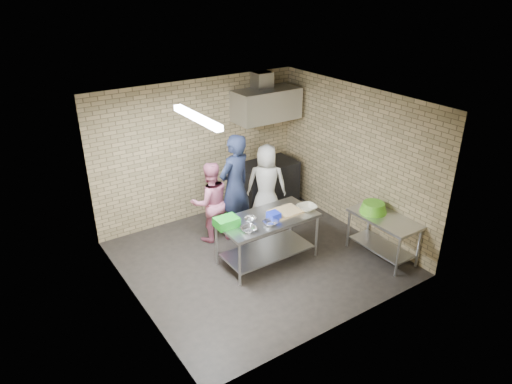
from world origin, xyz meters
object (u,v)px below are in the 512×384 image
stove (267,183)px  bottle_red (263,106)px  man_navy (235,187)px  woman_white (266,184)px  prep_table (267,239)px  blue_tub (274,216)px  side_counter (382,237)px  woman_pink (210,202)px  green_basin (373,207)px  green_crate (227,222)px  bottle_green (279,104)px

stove → bottle_red: (0.05, 0.24, 1.58)m
man_navy → woman_white: size_ratio=1.25×
prep_table → bottle_red: bottle_red is taller
prep_table → bottle_red: size_ratio=9.06×
stove → blue_tub: blue_tub is taller
bottle_red → man_navy: size_ratio=0.09×
side_counter → man_navy: size_ratio=0.62×
stove → woman_white: (-0.44, -0.60, 0.32)m
blue_tub → woman_pink: (-0.48, 1.24, -0.13)m
woman_white → bottle_red: bearing=-84.5°
blue_tub → woman_pink: size_ratio=0.12×
bottle_red → stove: bearing=-101.8°
blue_tub → man_navy: (-0.04, 1.13, 0.09)m
green_basin → woman_pink: size_ratio=0.31×
blue_tub → woman_pink: bearing=111.4°
stove → bottle_red: bearing=78.2°
green_crate → man_navy: size_ratio=0.19×
prep_table → green_crate: 0.86m
green_crate → blue_tub: bearing=-16.3°
bottle_red → man_navy: 1.92m
bottle_green → woman_pink: bottle_green is taller
green_crate → side_counter: bearing=-24.8°
green_crate → blue_tub: 0.78m
blue_tub → bottle_red: size_ratio=1.01×
side_counter → green_crate: size_ratio=3.31×
blue_tub → green_basin: bearing=-21.4°
woman_white → blue_tub: bearing=95.2°
bottle_red → woman_white: size_ratio=0.12×
stove → bottle_green: size_ratio=8.00×
bottle_green → bottle_red: bearing=180.0°
woman_pink → side_counter: bearing=144.3°
blue_tub → man_navy: bearing=91.8°
stove → bottle_green: bottle_green is taller
side_counter → green_crate: 2.68m
prep_table → woman_white: size_ratio=1.05×
side_counter → bottle_red: bottle_red is taller
prep_table → blue_tub: 0.48m
man_navy → woman_white: bearing=174.4°
blue_tub → man_navy: man_navy is taller
prep_table → woman_white: woman_white is taller
blue_tub → woman_white: bearing=59.5°
prep_table → bottle_red: 2.88m
blue_tub → green_basin: blue_tub is taller
prep_table → stove: 2.16m
prep_table → stove: stove is taller
green_crate → stove: bearing=40.4°
green_basin → bottle_red: 3.01m
green_basin → bottle_green: 2.98m
green_crate → woman_white: (1.50, 1.05, -0.11)m
prep_table → woman_pink: woman_pink is taller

